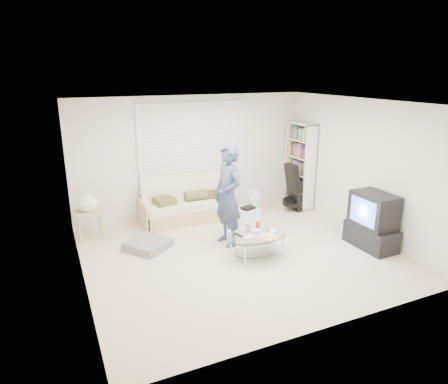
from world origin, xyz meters
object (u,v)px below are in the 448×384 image
bookshelf (300,165)px  futon_sofa (188,206)px  tv_unit (372,221)px  coffee_table (257,239)px

bookshelf → futon_sofa: bearing=176.4°
futon_sofa → tv_unit: 3.56m
bookshelf → coffee_table: size_ratio=1.64×
coffee_table → tv_unit: bearing=-13.3°
tv_unit → bookshelf: bearing=87.0°
bookshelf → coffee_table: bookshelf is taller
bookshelf → tv_unit: 2.45m
tv_unit → coffee_table: size_ratio=0.85×
futon_sofa → bookshelf: bookshelf is taller
tv_unit → coffee_table: tv_unit is taller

